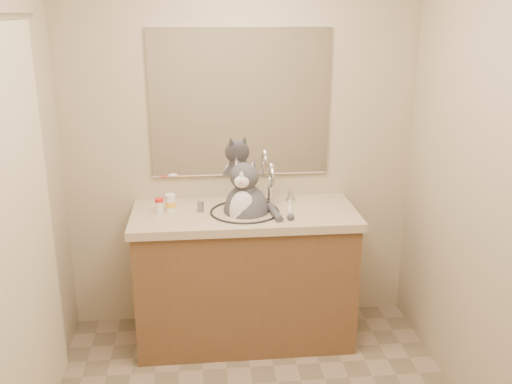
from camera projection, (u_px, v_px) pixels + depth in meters
room at (263, 209)px, 2.38m from camera, size 2.22×2.52×2.42m
vanity at (245, 273)px, 3.52m from camera, size 1.34×0.59×1.12m
mirror at (240, 104)px, 3.47m from camera, size 1.10×0.02×0.90m
shower_curtain at (15, 247)px, 2.42m from camera, size 0.02×1.30×1.93m
cat at (246, 209)px, 3.38m from camera, size 0.37×0.40×0.55m
pill_bottle_redcap at (159, 205)px, 3.36m from camera, size 0.06×0.06×0.09m
pill_bottle_orange at (171, 203)px, 3.39m from camera, size 0.06×0.06×0.10m
grey_canister at (201, 207)px, 3.38m from camera, size 0.05×0.05×0.06m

